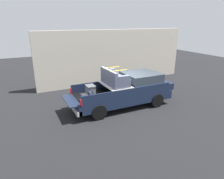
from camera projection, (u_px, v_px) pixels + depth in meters
name	position (u px, v px, depth m)	size (l,w,h in m)	color
ground_plane	(121.00, 106.00, 11.34)	(40.00, 40.00, 0.00)	black
pickup_truck	(127.00, 90.00, 11.18)	(6.05, 2.06, 2.23)	#162138
building_facade	(115.00, 56.00, 15.35)	(11.95, 0.36, 4.01)	beige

